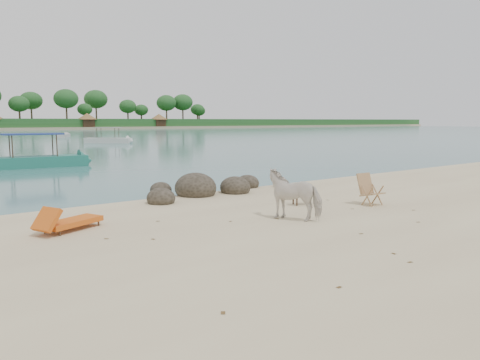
% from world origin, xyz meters
% --- Properties ---
extents(boulders, '(6.13, 2.70, 1.04)m').
position_xyz_m(boulders, '(1.01, 5.74, 0.19)').
color(boulders, '#2C271D').
rests_on(boulders, ground).
extents(cow, '(1.34, 1.67, 1.29)m').
position_xyz_m(cow, '(0.52, 0.89, 0.64)').
color(cow, silver).
rests_on(cow, ground).
extents(side_table, '(0.65, 0.53, 0.45)m').
position_xyz_m(side_table, '(2.07, 2.18, 0.22)').
color(side_table, '#311C13').
rests_on(side_table, ground).
extents(lounge_chair, '(1.86, 1.27, 0.53)m').
position_xyz_m(lounge_chair, '(-4.49, 3.16, 0.26)').
color(lounge_chair, '#CD4A18').
rests_on(lounge_chair, ground).
extents(deck_chair, '(0.66, 0.71, 0.95)m').
position_xyz_m(deck_chair, '(3.74, 0.86, 0.47)').
color(deck_chair, '#9E7A4F').
rests_on(deck_chair, ground).
extents(boat_near, '(6.44, 1.99, 3.08)m').
position_xyz_m(boat_near, '(-1.15, 19.99, 1.54)').
color(boat_near, '#217060').
rests_on(boat_near, water).
extents(boat_mid, '(5.26, 5.26, 2.96)m').
position_xyz_m(boat_mid, '(13.20, 44.91, 1.48)').
color(boat_mid, beige).
rests_on(boat_mid, water).
extents(boat_far, '(3.52, 5.28, 0.62)m').
position_xyz_m(boat_far, '(14.98, 67.17, 0.31)').
color(boat_far, beige).
rests_on(boat_far, water).
extents(dead_leaves, '(8.59, 6.27, 0.00)m').
position_xyz_m(dead_leaves, '(0.35, -0.29, 0.01)').
color(dead_leaves, brown).
rests_on(dead_leaves, ground).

